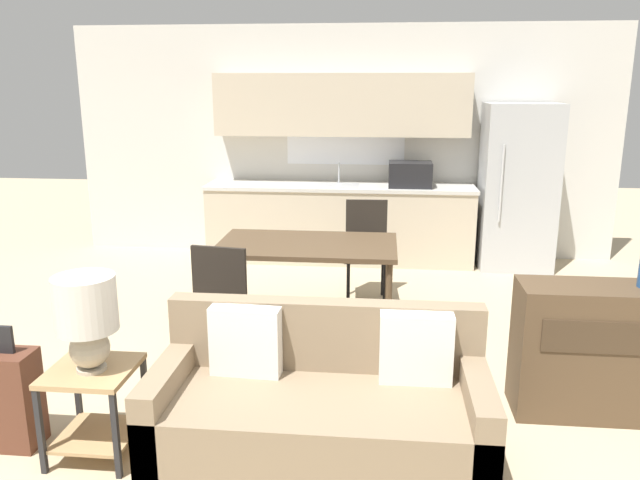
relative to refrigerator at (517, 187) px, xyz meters
The scene contains 10 objects.
wall_back 2.07m from the refrigerator, 169.06° to the left, with size 6.40×0.07×2.70m.
kitchen_counter 1.97m from the refrigerator, behind, with size 3.09×0.65×2.15m.
refrigerator is the anchor object (origin of this frame).
dining_table 2.98m from the refrigerator, 135.18° to the right, with size 1.48×0.88×0.75m.
couch 4.40m from the refrigerator, 114.37° to the right, with size 1.81×0.80×0.84m.
side_table 5.12m from the refrigerator, 127.00° to the right, with size 0.46×0.46×0.53m.
table_lamp 5.10m from the refrigerator, 126.73° to the right, with size 0.33×0.33×0.54m.
credenza 3.34m from the refrigerator, 92.04° to the right, with size 1.02×0.40×0.85m.
dining_chair_far_right 2.11m from the refrigerator, 142.10° to the right, with size 0.44×0.44×0.95m.
dining_chair_near_left 3.92m from the refrigerator, 131.67° to the right, with size 0.48×0.48×0.95m.
Camera 1 is at (0.50, -2.82, 2.06)m, focal length 35.00 mm.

